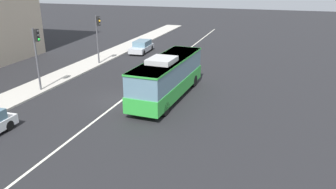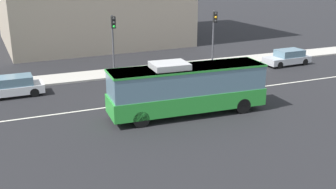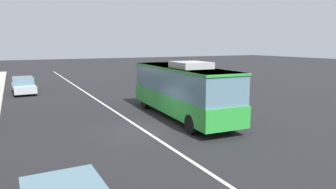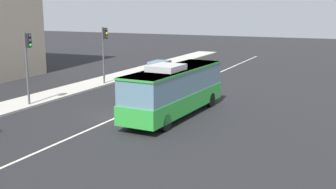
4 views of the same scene
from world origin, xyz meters
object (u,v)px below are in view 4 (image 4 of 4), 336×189
sedan_silver (159,68)px  traffic_light_near_corner (104,46)px  transit_bus (175,88)px  traffic_light_mid_block (28,56)px

sedan_silver → traffic_light_near_corner: traffic_light_near_corner is taller
sedan_silver → traffic_light_near_corner: bearing=-17.9°
transit_bus → sedan_silver: (14.54, 8.27, -1.09)m
traffic_light_near_corner → traffic_light_mid_block: same height
sedan_silver → transit_bus: bearing=27.4°
traffic_light_near_corner → traffic_light_mid_block: 9.39m
traffic_light_near_corner → traffic_light_mid_block: (-9.39, 0.12, 0.00)m
transit_bus → traffic_light_mid_block: traffic_light_mid_block is taller
sedan_silver → traffic_light_mid_block: size_ratio=0.88×
sedan_silver → traffic_light_near_corner: 7.79m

